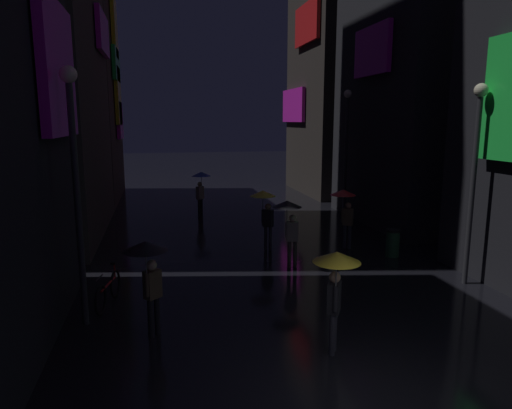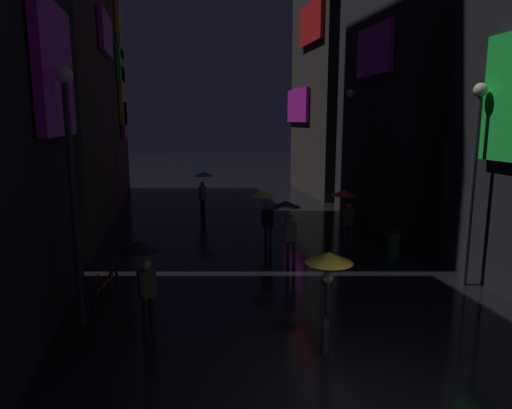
{
  "view_description": "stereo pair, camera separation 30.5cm",
  "coord_description": "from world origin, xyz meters",
  "px_view_note": "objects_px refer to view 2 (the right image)",
  "views": [
    {
      "loc": [
        -3.29,
        -5.64,
        4.5
      ],
      "look_at": [
        0.0,
        9.6,
        1.62
      ],
      "focal_mm": 32.0,
      "sensor_mm": 36.0,
      "label": 1
    },
    {
      "loc": [
        -2.99,
        -5.7,
        4.5
      ],
      "look_at": [
        0.0,
        9.6,
        1.62
      ],
      "focal_mm": 32.0,
      "sensor_mm": 36.0,
      "label": 2
    }
  ],
  "objects_px": {
    "pedestrian_foreground_right_black": "(288,215)",
    "streetlamp_right_far": "(349,141)",
    "pedestrian_midstreet_centre_yellow": "(264,203)",
    "pedestrian_far_right_blue": "(203,181)",
    "pedestrian_foreground_left_red": "(345,203)",
    "trash_bin": "(393,244)",
    "bicycle_parked_at_storefront": "(106,289)",
    "pedestrian_midstreet_left_yellow": "(328,274)",
    "pedestrian_near_crossing_black": "(142,261)",
    "streetlamp_left_near": "(71,168)",
    "streetlamp_right_near": "(474,162)"
  },
  "relations": [
    {
      "from": "pedestrian_foreground_right_black",
      "to": "streetlamp_right_far",
      "type": "distance_m",
      "value": 7.88
    },
    {
      "from": "pedestrian_foreground_right_black",
      "to": "pedestrian_midstreet_centre_yellow",
      "type": "xyz_separation_m",
      "value": [
        -0.27,
        2.08,
        0.0
      ]
    },
    {
      "from": "pedestrian_far_right_blue",
      "to": "pedestrian_midstreet_centre_yellow",
      "type": "height_order",
      "value": "same"
    },
    {
      "from": "pedestrian_foreground_left_red",
      "to": "trash_bin",
      "type": "bearing_deg",
      "value": -46.88
    },
    {
      "from": "bicycle_parked_at_storefront",
      "to": "streetlamp_right_far",
      "type": "xyz_separation_m",
      "value": [
        9.6,
        8.08,
        3.23
      ]
    },
    {
      "from": "trash_bin",
      "to": "bicycle_parked_at_storefront",
      "type": "bearing_deg",
      "value": -165.58
    },
    {
      "from": "bicycle_parked_at_storefront",
      "to": "trash_bin",
      "type": "height_order",
      "value": "bicycle_parked_at_storefront"
    },
    {
      "from": "pedestrian_midstreet_left_yellow",
      "to": "pedestrian_near_crossing_black",
      "type": "xyz_separation_m",
      "value": [
        -3.46,
        1.5,
        0.0
      ]
    },
    {
      "from": "pedestrian_far_right_blue",
      "to": "bicycle_parked_at_storefront",
      "type": "xyz_separation_m",
      "value": [
        -3.26,
        -10.18,
        -1.28
      ]
    },
    {
      "from": "pedestrian_foreground_right_black",
      "to": "streetlamp_right_far",
      "type": "bearing_deg",
      "value": 54.36
    },
    {
      "from": "pedestrian_foreground_right_black",
      "to": "bicycle_parked_at_storefront",
      "type": "distance_m",
      "value": 5.63
    },
    {
      "from": "pedestrian_foreground_right_black",
      "to": "streetlamp_right_far",
      "type": "relative_size",
      "value": 0.36
    },
    {
      "from": "pedestrian_far_right_blue",
      "to": "pedestrian_midstreet_centre_yellow",
      "type": "distance_m",
      "value": 6.43
    },
    {
      "from": "pedestrian_near_crossing_black",
      "to": "streetlamp_right_far",
      "type": "relative_size",
      "value": 0.36
    },
    {
      "from": "pedestrian_midstreet_centre_yellow",
      "to": "streetlamp_left_near",
      "type": "distance_m",
      "value": 7.47
    },
    {
      "from": "pedestrian_midstreet_centre_yellow",
      "to": "streetlamp_left_near",
      "type": "relative_size",
      "value": 0.38
    },
    {
      "from": "streetlamp_right_near",
      "to": "bicycle_parked_at_storefront",
      "type": "bearing_deg",
      "value": 176.98
    },
    {
      "from": "streetlamp_right_near",
      "to": "trash_bin",
      "type": "xyz_separation_m",
      "value": [
        -0.7,
        2.79,
        -2.95
      ]
    },
    {
      "from": "pedestrian_far_right_blue",
      "to": "trash_bin",
      "type": "height_order",
      "value": "pedestrian_far_right_blue"
    },
    {
      "from": "pedestrian_near_crossing_black",
      "to": "trash_bin",
      "type": "height_order",
      "value": "pedestrian_near_crossing_black"
    },
    {
      "from": "pedestrian_midstreet_left_yellow",
      "to": "streetlamp_right_near",
      "type": "height_order",
      "value": "streetlamp_right_near"
    },
    {
      "from": "pedestrian_near_crossing_black",
      "to": "trash_bin",
      "type": "distance_m",
      "value": 9.04
    },
    {
      "from": "pedestrian_near_crossing_black",
      "to": "pedestrian_midstreet_left_yellow",
      "type": "bearing_deg",
      "value": -23.44
    },
    {
      "from": "streetlamp_right_far",
      "to": "pedestrian_foreground_left_red",
      "type": "bearing_deg",
      "value": -113.0
    },
    {
      "from": "pedestrian_midstreet_left_yellow",
      "to": "trash_bin",
      "type": "distance_m",
      "value": 7.38
    },
    {
      "from": "pedestrian_near_crossing_black",
      "to": "bicycle_parked_at_storefront",
      "type": "relative_size",
      "value": 1.18
    },
    {
      "from": "pedestrian_midstreet_left_yellow",
      "to": "pedestrian_midstreet_centre_yellow",
      "type": "height_order",
      "value": "same"
    },
    {
      "from": "pedestrian_foreground_left_red",
      "to": "streetlamp_right_near",
      "type": "height_order",
      "value": "streetlamp_right_near"
    },
    {
      "from": "pedestrian_midstreet_left_yellow",
      "to": "bicycle_parked_at_storefront",
      "type": "relative_size",
      "value": 1.18
    },
    {
      "from": "pedestrian_midstreet_centre_yellow",
      "to": "streetlamp_left_near",
      "type": "height_order",
      "value": "streetlamp_left_near"
    },
    {
      "from": "pedestrian_far_right_blue",
      "to": "streetlamp_right_near",
      "type": "height_order",
      "value": "streetlamp_right_near"
    },
    {
      "from": "streetlamp_right_far",
      "to": "trash_bin",
      "type": "distance_m",
      "value": 6.63
    },
    {
      "from": "pedestrian_midstreet_centre_yellow",
      "to": "streetlamp_left_near",
      "type": "bearing_deg",
      "value": -136.77
    },
    {
      "from": "pedestrian_midstreet_centre_yellow",
      "to": "bicycle_parked_at_storefront",
      "type": "height_order",
      "value": "pedestrian_midstreet_centre_yellow"
    },
    {
      "from": "pedestrian_midstreet_left_yellow",
      "to": "streetlamp_right_far",
      "type": "bearing_deg",
      "value": 66.24
    },
    {
      "from": "pedestrian_midstreet_centre_yellow",
      "to": "pedestrian_foreground_right_black",
      "type": "bearing_deg",
      "value": -82.59
    },
    {
      "from": "pedestrian_foreground_right_black",
      "to": "streetlamp_right_near",
      "type": "bearing_deg",
      "value": -28.16
    },
    {
      "from": "pedestrian_foreground_left_red",
      "to": "pedestrian_midstreet_centre_yellow",
      "type": "bearing_deg",
      "value": 172.35
    },
    {
      "from": "pedestrian_near_crossing_black",
      "to": "trash_bin",
      "type": "relative_size",
      "value": 2.28
    },
    {
      "from": "pedestrian_midstreet_centre_yellow",
      "to": "streetlamp_left_near",
      "type": "xyz_separation_m",
      "value": [
        -5.28,
        -4.96,
        1.83
      ]
    },
    {
      "from": "bicycle_parked_at_storefront",
      "to": "pedestrian_far_right_blue",
      "type": "bearing_deg",
      "value": 72.25
    },
    {
      "from": "streetlamp_right_near",
      "to": "trash_bin",
      "type": "distance_m",
      "value": 4.12
    },
    {
      "from": "pedestrian_midstreet_left_yellow",
      "to": "pedestrian_near_crossing_black",
      "type": "relative_size",
      "value": 1.0
    },
    {
      "from": "pedestrian_midstreet_left_yellow",
      "to": "pedestrian_foreground_left_red",
      "type": "xyz_separation_m",
      "value": [
        3.19,
        7.09,
        0.0
      ]
    },
    {
      "from": "pedestrian_near_crossing_black",
      "to": "pedestrian_foreground_left_red",
      "type": "distance_m",
      "value": 8.69
    },
    {
      "from": "pedestrian_far_right_blue",
      "to": "streetlamp_right_far",
      "type": "height_order",
      "value": "streetlamp_right_far"
    },
    {
      "from": "pedestrian_midstreet_left_yellow",
      "to": "streetlamp_right_far",
      "type": "distance_m",
      "value": 12.81
    },
    {
      "from": "pedestrian_far_right_blue",
      "to": "streetlamp_left_near",
      "type": "relative_size",
      "value": 0.38
    },
    {
      "from": "pedestrian_midstreet_left_yellow",
      "to": "bicycle_parked_at_storefront",
      "type": "height_order",
      "value": "pedestrian_midstreet_left_yellow"
    },
    {
      "from": "streetlamp_right_far",
      "to": "streetlamp_right_near",
      "type": "bearing_deg",
      "value": -90.0
    }
  ]
}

